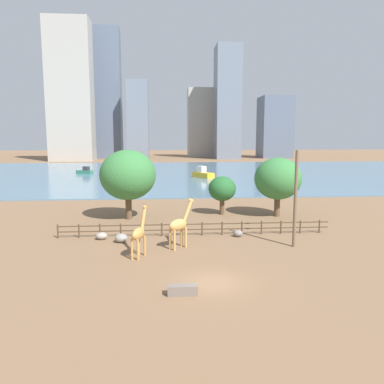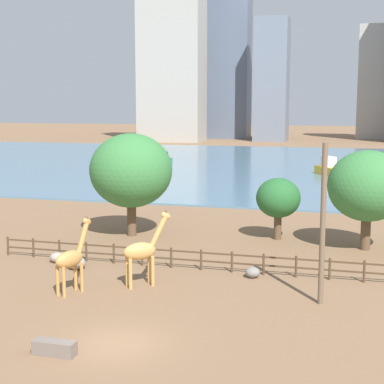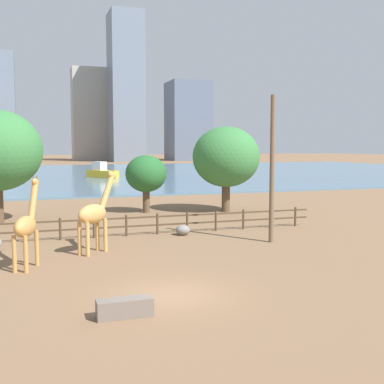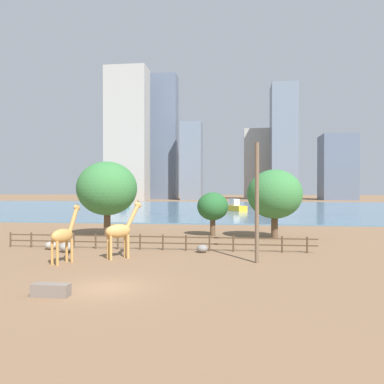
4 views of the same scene
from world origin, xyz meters
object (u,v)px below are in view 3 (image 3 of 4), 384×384
(boulder_by_pole, at_px, (183,230))
(tree_left_large, at_px, (146,174))
(giraffe_companion, at_px, (26,226))
(boat_sailboat, at_px, (102,172))
(feeding_trough, at_px, (125,308))
(giraffe_tall, at_px, (95,213))
(tree_center_broad, at_px, (226,157))
(utility_pole, at_px, (272,169))

(boulder_by_pole, relative_size, tree_left_large, 0.19)
(giraffe_companion, xyz_separation_m, boat_sailboat, (11.29, 58.18, -0.84))
(feeding_trough, bearing_deg, boulder_by_pole, 65.23)
(boulder_by_pole, distance_m, boat_sailboat, 52.78)
(boulder_by_pole, distance_m, feeding_trough, 14.27)
(boat_sailboat, bearing_deg, giraffe_tall, -39.32)
(feeding_trough, relative_size, boat_sailboat, 0.29)
(giraffe_tall, relative_size, boulder_by_pole, 4.88)
(tree_center_broad, xyz_separation_m, boat_sailboat, (-4.21, 43.84, -3.45))
(boat_sailboat, bearing_deg, utility_pole, -29.30)
(tree_center_broad, bearing_deg, giraffe_tall, -135.27)
(boat_sailboat, bearing_deg, giraffe_companion, -42.15)
(utility_pole, bearing_deg, feeding_trough, -137.37)
(giraffe_tall, relative_size, feeding_trough, 2.38)
(giraffe_companion, relative_size, feeding_trough, 2.29)
(giraffe_tall, bearing_deg, boat_sailboat, 40.48)
(utility_pole, relative_size, tree_left_large, 1.76)
(giraffe_companion, bearing_deg, feeding_trough, -136.36)
(tree_left_large, relative_size, tree_center_broad, 0.67)
(utility_pole, bearing_deg, tree_left_large, 105.80)
(utility_pole, relative_size, tree_center_broad, 1.18)
(giraffe_tall, xyz_separation_m, tree_left_large, (5.85, 13.72, 1.12))
(boulder_by_pole, bearing_deg, giraffe_tall, -150.57)
(utility_pole, height_order, tree_left_large, utility_pole)
(tree_left_large, bearing_deg, boat_sailboat, 87.06)
(utility_pole, distance_m, feeding_trough, 14.27)
(tree_left_large, distance_m, tree_center_broad, 6.73)
(giraffe_tall, height_order, utility_pole, utility_pole)
(feeding_trough, bearing_deg, giraffe_tall, 88.45)
(giraffe_companion, distance_m, tree_left_large, 18.41)
(giraffe_companion, distance_m, boat_sailboat, 59.27)
(boulder_by_pole, bearing_deg, feeding_trough, -114.77)
(giraffe_tall, xyz_separation_m, boat_sailboat, (8.02, 55.95, -0.95))
(giraffe_tall, height_order, tree_center_broad, tree_center_broad)
(tree_center_broad, bearing_deg, feeding_trough, -119.76)
(giraffe_tall, distance_m, tree_center_broad, 17.40)
(giraffe_tall, height_order, boat_sailboat, giraffe_tall)
(giraffe_companion, relative_size, boulder_by_pole, 4.69)
(boulder_by_pole, xyz_separation_m, boat_sailboat, (2.30, 52.73, 0.77))
(tree_center_broad, height_order, boat_sailboat, tree_center_broad)
(tree_left_large, bearing_deg, giraffe_companion, -119.76)
(giraffe_tall, distance_m, giraffe_companion, 3.96)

